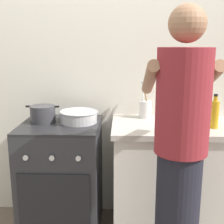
% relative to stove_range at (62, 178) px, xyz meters
% --- Properties ---
extents(back_wall, '(3.20, 0.10, 2.50)m').
position_rel_stove_range_xyz_m(back_wall, '(0.55, 0.35, 0.80)').
color(back_wall, silver).
rests_on(back_wall, ground).
extents(countertop, '(1.00, 0.60, 0.90)m').
position_rel_stove_range_xyz_m(countertop, '(0.90, 0.00, 0.00)').
color(countertop, silver).
rests_on(countertop, ground).
extents(stove_range, '(0.60, 0.62, 0.90)m').
position_rel_stove_range_xyz_m(stove_range, '(0.00, 0.00, 0.00)').
color(stove_range, '#2D2D33').
rests_on(stove_range, ground).
extents(pot, '(0.26, 0.19, 0.13)m').
position_rel_stove_range_xyz_m(pot, '(-0.14, 0.04, 0.52)').
color(pot, '#38383D').
rests_on(pot, stove_range).
extents(mixing_bowl, '(0.30, 0.30, 0.09)m').
position_rel_stove_range_xyz_m(mixing_bowl, '(0.14, 0.04, 0.50)').
color(mixing_bowl, '#B7B7BC').
rests_on(mixing_bowl, stove_range).
extents(utensil_crock, '(0.10, 0.10, 0.33)m').
position_rel_stove_range_xyz_m(utensil_crock, '(0.67, 0.20, 0.54)').
color(utensil_crock, silver).
rests_on(utensil_crock, countertop).
extents(spice_bottle, '(0.04, 0.04, 0.09)m').
position_rel_stove_range_xyz_m(spice_bottle, '(0.86, -0.06, 0.50)').
color(spice_bottle, silver).
rests_on(spice_bottle, countertop).
extents(oil_bottle, '(0.06, 0.06, 0.25)m').
position_rel_stove_range_xyz_m(oil_bottle, '(1.14, -0.08, 0.56)').
color(oil_bottle, gold).
rests_on(oil_bottle, countertop).
extents(person, '(0.41, 0.50, 1.70)m').
position_rel_stove_range_xyz_m(person, '(0.81, -0.58, 0.41)').
color(person, black).
rests_on(person, ground).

